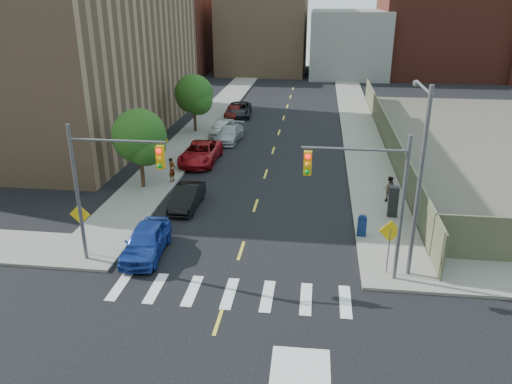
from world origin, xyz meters
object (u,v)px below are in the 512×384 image
(parked_car_silver, at_px, (229,134))
(pedestrian_east, at_px, (389,189))
(parked_car_blue, at_px, (146,241))
(parked_car_black, at_px, (187,197))
(parked_car_red, at_px, (201,153))
(pedestrian_west, at_px, (172,170))
(parked_car_white, at_px, (222,128))
(payphone, at_px, (393,202))
(parked_car_maroon, at_px, (234,112))
(mailbox, at_px, (362,226))
(parked_car_grey, at_px, (240,109))

(parked_car_silver, height_order, pedestrian_east, pedestrian_east)
(parked_car_blue, relative_size, parked_car_black, 1.09)
(parked_car_red, xyz_separation_m, pedestrian_west, (-0.92, -4.76, 0.20))
(parked_car_white, relative_size, payphone, 2.48)
(parked_car_white, xyz_separation_m, pedestrian_east, (13.53, -14.56, 0.20))
(parked_car_white, bearing_deg, parked_car_black, -84.02)
(parked_car_red, height_order, payphone, payphone)
(parked_car_blue, bearing_deg, pedestrian_east, 30.03)
(parked_car_red, bearing_deg, parked_car_maroon, 90.92)
(pedestrian_west, bearing_deg, parked_car_black, -138.40)
(parked_car_white, xyz_separation_m, mailbox, (11.51, -19.70, -0.05))
(parked_car_black, relative_size, mailbox, 3.50)
(parked_car_grey, distance_m, pedestrian_west, 21.15)
(parked_car_red, bearing_deg, payphone, -31.98)
(parked_car_silver, height_order, parked_car_white, parked_car_white)
(parked_car_red, relative_size, parked_car_maroon, 1.51)
(mailbox, relative_size, pedestrian_west, 0.71)
(parked_car_grey, height_order, mailbox, parked_car_grey)
(parked_car_black, height_order, mailbox, parked_car_black)
(parked_car_black, relative_size, parked_car_silver, 0.87)
(parked_car_red, relative_size, parked_car_silver, 1.17)
(parked_car_silver, distance_m, pedestrian_west, 11.26)
(payphone, bearing_deg, parked_car_silver, 132.08)
(parked_car_grey, distance_m, pedestrian_east, 26.43)
(parked_car_maroon, bearing_deg, parked_car_black, -82.72)
(parked_car_black, bearing_deg, pedestrian_west, 117.93)
(payphone, height_order, pedestrian_west, payphone)
(parked_car_silver, relative_size, payphone, 2.62)
(parked_car_grey, distance_m, payphone, 28.44)
(mailbox, bearing_deg, pedestrian_west, 156.65)
(mailbox, bearing_deg, parked_car_maroon, 118.64)
(parked_car_blue, relative_size, pedestrian_west, 2.72)
(parked_car_silver, xyz_separation_m, pedestrian_east, (12.52, -12.87, 0.28))
(parked_car_blue, xyz_separation_m, parked_car_silver, (0.51, 21.31, -0.08))
(parked_car_red, bearing_deg, pedestrian_east, -24.51)
(parked_car_grey, height_order, pedestrian_east, pedestrian_east)
(mailbox, height_order, payphone, payphone)
(parked_car_blue, height_order, pedestrian_east, pedestrian_east)
(parked_car_red, distance_m, parked_car_silver, 6.41)
(parked_car_maroon, bearing_deg, parked_car_white, -84.45)
(mailbox, bearing_deg, parked_car_black, 170.07)
(parked_car_maroon, xyz_separation_m, payphone, (13.60, -24.42, 0.45))
(parked_car_black, bearing_deg, mailbox, -14.96)
(parked_car_black, relative_size, parked_car_red, 0.74)
(parked_car_black, distance_m, parked_car_white, 16.83)
(parked_car_blue, xyz_separation_m, parked_car_red, (-0.67, 15.01, 0.01))
(parked_car_black, relative_size, pedestrian_west, 2.49)
(parked_car_white, height_order, pedestrian_west, pedestrian_west)
(parked_car_grey, bearing_deg, payphone, -67.35)
(parked_car_red, xyz_separation_m, parked_car_white, (0.17, 7.99, -0.01))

